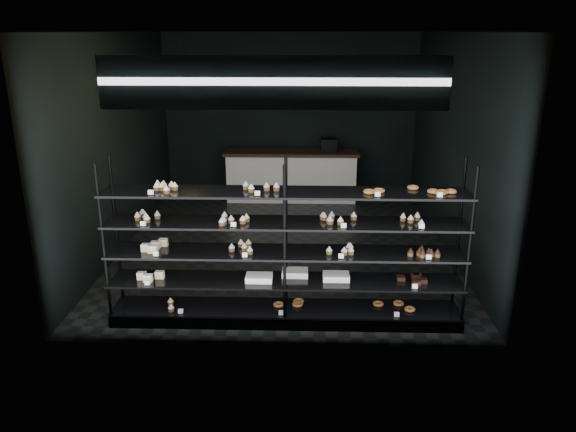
{
  "coord_description": "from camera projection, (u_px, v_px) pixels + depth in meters",
  "views": [
    {
      "loc": [
        0.3,
        -8.29,
        3.21
      ],
      "look_at": [
        0.11,
        -1.9,
        1.1
      ],
      "focal_mm": 35.0,
      "sensor_mm": 36.0,
      "label": 1
    }
  ],
  "objects": [
    {
      "name": "signage",
      "position": [
        273.0,
        83.0,
        5.24
      ],
      "size": [
        3.3,
        0.05,
        0.5
      ],
      "color": "#0B1738",
      "rests_on": "room"
    },
    {
      "name": "display_shelf",
      "position": [
        283.0,
        271.0,
        6.36
      ],
      "size": [
        4.0,
        0.5,
        1.91
      ],
      "color": "black",
      "rests_on": "room"
    },
    {
      "name": "service_counter",
      "position": [
        292.0,
        175.0,
        11.09
      ],
      "size": [
        2.61,
        0.65,
        1.23
      ],
      "color": "silver",
      "rests_on": "room"
    },
    {
      "name": "pendant_lamp",
      "position": [
        183.0,
        94.0,
        7.08
      ],
      "size": [
        0.34,
        0.34,
        0.9
      ],
      "color": "black",
      "rests_on": "room"
    },
    {
      "name": "room",
      "position": [
        285.0,
        144.0,
        8.38
      ],
      "size": [
        5.01,
        6.01,
        3.2
      ],
      "color": "black",
      "rests_on": "ground"
    }
  ]
}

